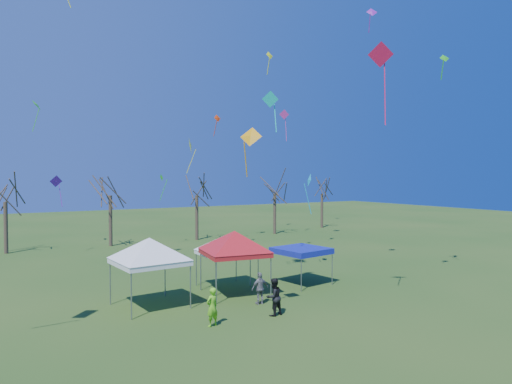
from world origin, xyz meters
TOP-DOWN VIEW (x-y plane):
  - ground at (0.00, 0.00)m, footprint 140.00×140.00m
  - tree_1 at (-10.77, 24.65)m, footprint 3.42×3.42m
  - tree_2 at (-2.37, 24.38)m, footprint 3.71×3.71m
  - tree_3 at (6.03, 24.04)m, footprint 3.59×3.59m
  - tree_4 at (15.36, 24.00)m, footprint 3.58×3.58m
  - tree_5 at (23.72, 26.07)m, footprint 3.39×3.39m
  - tent_white_west at (-5.40, 3.56)m, footprint 4.43×4.43m
  - tent_white_mid at (-0.40, 5.05)m, footprint 4.00×4.00m
  - tent_red at (-0.71, 3.51)m, footprint 4.46×4.46m
  - tent_blue at (3.78, 3.52)m, footprint 3.11×3.11m
  - person_dark at (-0.97, -0.76)m, footprint 0.93×0.77m
  - person_green at (-4.03, -0.65)m, footprint 0.69×0.56m
  - person_grey at (-0.54, 1.14)m, footprint 0.94×0.41m
  - kite_1 at (-2.49, -1.27)m, footprint 1.05×1.06m
  - kite_22 at (1.83, 22.32)m, footprint 0.79×0.77m
  - kite_9 at (10.41, -1.12)m, footprint 0.69×0.58m
  - kite_11 at (1.23, 14.11)m, footprint 0.79×1.25m
  - kite_17 at (6.83, 6.81)m, footprint 0.66×0.95m
  - kite_25 at (9.13, 3.30)m, footprint 0.85×0.74m
  - kite_2 at (-8.29, 24.76)m, footprint 1.16×1.35m
  - kite_12 at (14.55, 21.02)m, footprint 1.07×0.53m
  - kite_5 at (3.77, -2.63)m, footprint 1.22×1.09m
  - kite_19 at (4.87, 16.95)m, footprint 0.75×0.52m
  - kite_27 at (0.62, 2.01)m, footprint 0.90×0.66m
  - kite_18 at (6.27, 10.91)m, footprint 0.75×0.48m
  - kite_13 at (-7.26, 21.67)m, footprint 1.05×0.73m

SIDE VIEW (x-z plane):
  - ground at x=0.00m, z-range 0.00..0.00m
  - person_grey at x=-0.54m, z-range 0.00..1.60m
  - person_green at x=-4.03m, z-range 0.00..1.65m
  - person_dark at x=-0.97m, z-range 0.00..1.72m
  - tent_blue at x=3.78m, z-range 0.90..3.06m
  - tent_white_mid at x=-0.40m, z-range 1.08..4.61m
  - tent_white_west at x=-5.40m, z-range 1.20..5.12m
  - tent_red at x=-0.71m, z-range 1.22..5.20m
  - tree_5 at x=23.72m, z-range 2.00..9.46m
  - tree_1 at x=-10.77m, z-range 2.02..9.56m
  - kite_13 at x=-7.26m, z-range 4.67..7.24m
  - tree_4 at x=15.36m, z-range 2.12..10.00m
  - kite_17 at x=6.83m, z-range 4.65..7.48m
  - tree_3 at x=6.03m, z-range 2.12..10.03m
  - kite_22 at x=1.83m, z-range 4.89..7.43m
  - tree_2 at x=-2.37m, z-range 2.20..10.38m
  - kite_1 at x=-2.49m, z-range 6.97..9.16m
  - kite_11 at x=1.23m, z-range 7.33..10.06m
  - kite_27 at x=0.62m, z-range 9.27..11.46m
  - kite_19 at x=4.87m, z-range 10.32..12.21m
  - kite_5 at x=3.77m, z-range 10.08..13.99m
  - kite_2 at x=-8.29m, z-range 11.03..13.81m
  - kite_12 at x=14.55m, z-range 11.06..14.37m
  - kite_9 at x=10.41m, z-range 12.34..13.83m
  - kite_18 at x=6.27m, z-range 14.50..16.31m
  - kite_25 at x=9.13m, z-range 16.02..17.63m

